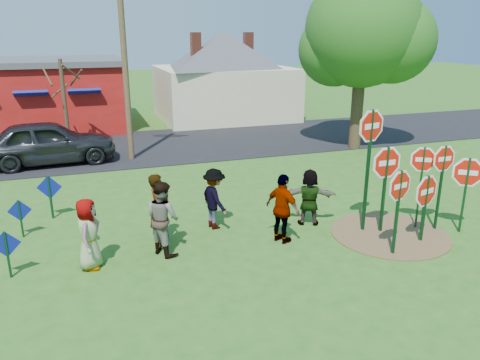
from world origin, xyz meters
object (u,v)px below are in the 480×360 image
at_px(stop_sign_d, 443,166).
at_px(leafy_tree, 365,36).
at_px(stop_sign_a, 399,194).
at_px(utility_pole, 125,61).
at_px(person_a, 88,234).
at_px(stop_sign_c, 422,169).
at_px(person_b, 159,209).
at_px(stop_sign_b, 370,139).
at_px(suv, 48,142).

bearing_deg(stop_sign_d, leafy_tree, 68.19).
bearing_deg(stop_sign_a, utility_pole, 99.55).
xyz_separation_m(stop_sign_a, leafy_tree, (5.25, 10.03, 3.55)).
height_order(stop_sign_a, person_a, stop_sign_a).
relative_size(person_a, leafy_tree, 0.21).
height_order(stop_sign_c, person_a, stop_sign_c).
bearing_deg(person_a, utility_pole, 4.08).
height_order(stop_sign_c, person_b, stop_sign_c).
bearing_deg(stop_sign_b, stop_sign_d, -30.32).
distance_m(stop_sign_d, person_b, 7.73).
distance_m(stop_sign_a, stop_sign_b, 1.83).
distance_m(person_a, person_b, 1.95).
xyz_separation_m(stop_sign_b, person_a, (-7.31, 0.20, -1.76)).
distance_m(stop_sign_a, suv, 14.47).
xyz_separation_m(stop_sign_b, stop_sign_d, (1.96, -0.61, -0.76)).
relative_size(person_a, utility_pole, 0.22).
bearing_deg(suv, stop_sign_c, -139.75).
bearing_deg(utility_pole, leafy_tree, -7.37).
xyz_separation_m(stop_sign_b, suv, (-8.63, 10.15, -1.66)).
bearing_deg(stop_sign_d, utility_pole, 122.19).
bearing_deg(utility_pole, stop_sign_b, -61.71).
bearing_deg(suv, person_b, -165.17).
relative_size(stop_sign_c, suv, 0.46).
height_order(person_b, suv, person_b).
bearing_deg(person_a, stop_sign_a, -87.63).
relative_size(suv, utility_pole, 0.67).
relative_size(stop_sign_a, utility_pole, 0.29).
bearing_deg(utility_pole, suv, 175.05).
distance_m(person_a, suv, 10.04).
bearing_deg(stop_sign_c, stop_sign_b, -161.44).
distance_m(stop_sign_b, suv, 13.43).
bearing_deg(leafy_tree, suv, 173.21).
relative_size(stop_sign_d, suv, 0.48).
relative_size(person_b, suv, 0.35).
height_order(stop_sign_c, utility_pole, utility_pole).
xyz_separation_m(person_a, person_b, (1.77, 0.80, 0.09)).
relative_size(stop_sign_d, leafy_tree, 0.32).
height_order(person_b, utility_pole, utility_pole).
xyz_separation_m(stop_sign_b, stop_sign_c, (1.53, -0.33, -0.87)).
height_order(stop_sign_b, stop_sign_c, stop_sign_b).
relative_size(stop_sign_b, suv, 0.66).
relative_size(utility_pole, leafy_tree, 1.00).
distance_m(stop_sign_b, person_a, 7.53).
relative_size(stop_sign_b, stop_sign_d, 1.39).
distance_m(stop_sign_d, leafy_tree, 10.21).
bearing_deg(stop_sign_d, person_b, 165.28).
xyz_separation_m(stop_sign_b, person_b, (-5.54, 1.00, -1.66)).
relative_size(stop_sign_a, suv, 0.43).
relative_size(stop_sign_a, stop_sign_d, 0.91).
bearing_deg(person_b, stop_sign_a, -102.98).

